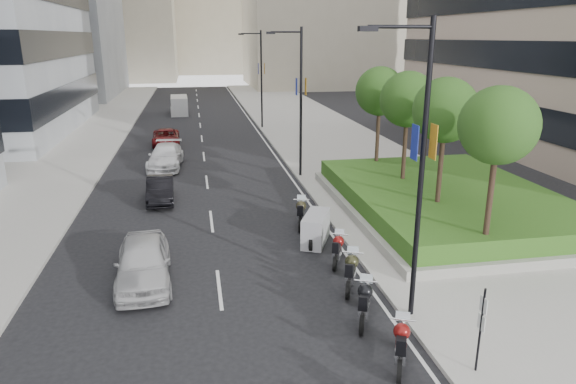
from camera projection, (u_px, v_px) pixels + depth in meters
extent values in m
plane|color=black|center=(281.00, 350.00, 14.42)|extent=(160.00, 160.00, 0.00)
cube|color=#9E9B93|center=(325.00, 138.00, 44.18)|extent=(10.00, 100.00, 0.15)
cube|color=#9E9B93|center=(68.00, 147.00, 40.56)|extent=(8.00, 100.00, 0.15)
cube|color=silver|center=(265.00, 141.00, 43.29)|extent=(0.12, 100.00, 0.01)
cube|color=silver|center=(202.00, 143.00, 42.39)|extent=(0.12, 100.00, 0.01)
cube|color=gray|center=(445.00, 207.00, 25.45)|extent=(10.00, 14.00, 0.40)
cube|color=#265117|center=(447.00, 195.00, 25.28)|extent=(9.40, 13.40, 0.80)
cylinder|color=#332319|center=(489.00, 204.00, 18.91)|extent=(0.22, 0.22, 4.00)
sphere|color=#184615|center=(499.00, 125.00, 18.06)|extent=(2.80, 2.80, 2.80)
cylinder|color=#332319|center=(440.00, 176.00, 22.67)|extent=(0.22, 0.22, 4.00)
sphere|color=#184615|center=(445.00, 110.00, 21.83)|extent=(2.80, 2.80, 2.80)
cylinder|color=#332319|center=(404.00, 156.00, 26.44)|extent=(0.22, 0.22, 4.00)
sphere|color=#184615|center=(408.00, 99.00, 25.59)|extent=(2.80, 2.80, 2.80)
cylinder|color=#332319|center=(377.00, 141.00, 30.20)|extent=(0.22, 0.22, 4.00)
sphere|color=#184615|center=(380.00, 91.00, 29.36)|extent=(2.80, 2.80, 2.80)
cylinder|color=black|center=(421.00, 180.00, 14.79)|extent=(0.16, 0.16, 9.00)
cylinder|color=black|center=(401.00, 27.00, 13.42)|extent=(1.80, 0.10, 0.10)
cube|color=black|center=(368.00, 29.00, 13.27)|extent=(0.50, 0.22, 0.14)
cube|color=orange|center=(433.00, 142.00, 14.52)|extent=(0.02, 0.45, 1.00)
cube|color=navy|center=(415.00, 142.00, 14.42)|extent=(0.02, 0.45, 1.00)
cylinder|color=black|center=(301.00, 105.00, 30.79)|extent=(0.16, 0.16, 9.00)
cylinder|color=black|center=(286.00, 32.00, 29.41)|extent=(1.80, 0.10, 0.10)
cube|color=black|center=(271.00, 33.00, 29.27)|extent=(0.50, 0.22, 0.14)
cube|color=orange|center=(306.00, 86.00, 30.52)|extent=(0.02, 0.45, 1.00)
cube|color=navy|center=(296.00, 87.00, 30.42)|extent=(0.02, 0.45, 1.00)
cylinder|color=black|center=(261.00, 81.00, 47.73)|extent=(0.16, 0.16, 9.00)
cylinder|color=black|center=(251.00, 34.00, 46.35)|extent=(1.80, 0.10, 0.10)
cube|color=black|center=(241.00, 34.00, 46.21)|extent=(0.50, 0.22, 0.14)
cube|color=orange|center=(264.00, 69.00, 47.46)|extent=(0.02, 0.45, 1.00)
cube|color=navy|center=(258.00, 69.00, 47.36)|extent=(0.02, 0.45, 1.00)
cylinder|color=black|center=(480.00, 333.00, 13.00)|extent=(0.06, 0.06, 2.50)
cube|color=silver|center=(484.00, 305.00, 12.77)|extent=(0.02, 0.32, 0.42)
cube|color=silver|center=(481.00, 323.00, 12.91)|extent=(0.02, 0.32, 0.42)
cylinder|color=black|center=(399.00, 372.00, 13.02)|extent=(0.35, 0.59, 0.60)
cylinder|color=black|center=(401.00, 338.00, 14.46)|extent=(0.35, 0.59, 0.60)
cube|color=silver|center=(401.00, 350.00, 13.65)|extent=(0.60, 0.87, 0.40)
sphere|color=maroon|center=(402.00, 331.00, 13.84)|extent=(0.46, 0.46, 0.46)
cube|color=black|center=(401.00, 346.00, 13.29)|extent=(0.54, 0.77, 0.15)
cylinder|color=silver|center=(403.00, 320.00, 14.02)|extent=(0.67, 0.33, 0.05)
cylinder|color=black|center=(362.00, 325.00, 15.11)|extent=(0.35, 0.61, 0.62)
cylinder|color=black|center=(366.00, 299.00, 16.60)|extent=(0.35, 0.61, 0.62)
cube|color=silver|center=(364.00, 307.00, 15.76)|extent=(0.60, 0.90, 0.42)
sphere|color=black|center=(365.00, 291.00, 15.96)|extent=(0.48, 0.48, 0.48)
cube|color=black|center=(364.00, 303.00, 15.39)|extent=(0.55, 0.80, 0.16)
cylinder|color=silver|center=(366.00, 281.00, 16.14)|extent=(0.70, 0.33, 0.05)
cylinder|color=black|center=(348.00, 290.00, 17.17)|extent=(0.36, 0.63, 0.63)
cylinder|color=black|center=(353.00, 270.00, 18.68)|extent=(0.36, 0.63, 0.63)
cube|color=silver|center=(350.00, 276.00, 17.83)|extent=(0.62, 0.91, 0.43)
sphere|color=#2B2B18|center=(352.00, 261.00, 18.03)|extent=(0.49, 0.49, 0.49)
cube|color=black|center=(350.00, 271.00, 17.45)|extent=(0.56, 0.81, 0.16)
cylinder|color=silver|center=(353.00, 253.00, 18.22)|extent=(0.71, 0.34, 0.05)
cylinder|color=black|center=(335.00, 264.00, 19.23)|extent=(0.32, 0.57, 0.57)
cylinder|color=black|center=(340.00, 249.00, 20.61)|extent=(0.32, 0.57, 0.57)
cube|color=silver|center=(337.00, 253.00, 19.83)|extent=(0.56, 0.83, 0.39)
sphere|color=maroon|center=(338.00, 241.00, 20.02)|extent=(0.44, 0.44, 0.44)
cube|color=black|center=(336.00, 248.00, 19.49)|extent=(0.51, 0.74, 0.15)
cylinder|color=silver|center=(339.00, 234.00, 20.19)|extent=(0.65, 0.31, 0.05)
cylinder|color=black|center=(312.00, 243.00, 21.07)|extent=(0.37, 0.63, 0.63)
cylinder|color=black|center=(319.00, 229.00, 22.58)|extent=(0.37, 0.63, 0.63)
cube|color=gray|center=(316.00, 228.00, 21.72)|extent=(1.66, 2.31, 1.27)
cylinder|color=black|center=(300.00, 225.00, 23.07)|extent=(0.27, 0.64, 0.63)
cylinder|color=black|center=(301.00, 213.00, 24.61)|extent=(0.27, 0.64, 0.63)
cube|color=silver|center=(301.00, 216.00, 23.74)|extent=(0.51, 0.91, 0.42)
sphere|color=#302C1A|center=(301.00, 206.00, 23.95)|extent=(0.49, 0.49, 0.49)
cube|color=black|center=(300.00, 212.00, 23.36)|extent=(0.46, 0.80, 0.16)
cylinder|color=silver|center=(301.00, 200.00, 24.14)|extent=(0.74, 0.23, 0.05)
imported|color=#B0B0B2|center=(143.00, 262.00, 18.18)|extent=(2.14, 4.78, 1.59)
imported|color=black|center=(160.00, 189.00, 27.32)|extent=(1.49, 3.97, 1.29)
imported|color=silver|center=(166.00, 156.00, 34.34)|extent=(2.45, 5.30, 1.50)
imported|color=#5C0A0C|center=(166.00, 137.00, 41.45)|extent=(2.27, 4.67, 1.28)
cube|color=silver|center=(179.00, 105.00, 57.89)|extent=(1.94, 4.79, 1.99)
cube|color=silver|center=(179.00, 112.00, 56.34)|extent=(1.83, 1.19, 1.04)
cylinder|color=black|center=(172.00, 114.00, 56.35)|extent=(0.24, 0.66, 0.66)
cylinder|color=black|center=(186.00, 113.00, 56.61)|extent=(0.24, 0.66, 0.66)
cylinder|color=black|center=(173.00, 110.00, 59.38)|extent=(0.24, 0.66, 0.66)
cylinder|color=black|center=(187.00, 109.00, 59.64)|extent=(0.24, 0.66, 0.66)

